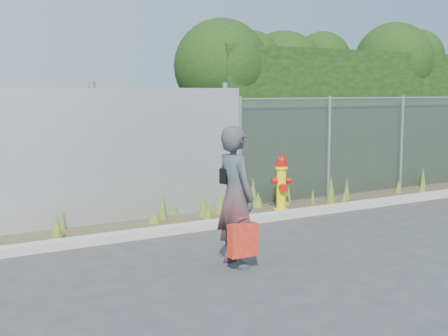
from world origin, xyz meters
TOP-DOWN VIEW (x-y plane):
  - ground at (0.00, 0.00)m, footprint 80.00×80.00m
  - curb at (0.00, 1.80)m, footprint 16.00×0.22m
  - weed_strip at (-0.46, 2.55)m, footprint 16.00×1.33m
  - chainlink_fence at (4.25, 3.00)m, footprint 6.50×0.07m
  - hedge at (4.28, 4.03)m, footprint 7.84×1.90m
  - fire_hydrant at (1.46, 2.27)m, footprint 0.35×0.31m
  - woman at (-1.11, -0.15)m, footprint 0.44×0.65m
  - red_tote_bag at (-1.17, -0.42)m, footprint 0.36×0.13m
  - black_shoulder_bag at (-1.12, -0.02)m, footprint 0.25×0.11m

SIDE VIEW (x-z plane):
  - ground at x=0.00m, z-range 0.00..0.00m
  - curb at x=0.00m, z-range 0.00..0.12m
  - weed_strip at x=-0.46m, z-range -0.13..0.42m
  - red_tote_bag at x=-1.17m, z-range 0.14..0.62m
  - fire_hydrant at x=1.46m, z-range -0.02..1.03m
  - woman at x=-1.11m, z-range 0.00..1.73m
  - chainlink_fence at x=4.25m, z-range 0.01..2.06m
  - black_shoulder_bag at x=-1.12m, z-range 1.02..1.21m
  - hedge at x=4.28m, z-range 0.14..3.90m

